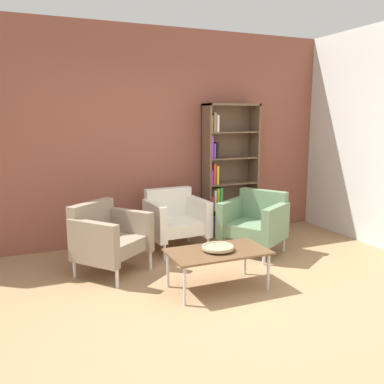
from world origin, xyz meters
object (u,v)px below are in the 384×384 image
decorative_bowl (218,247)px  armchair_near_window (108,237)px  armchair_spare_guest (255,221)px  armchair_by_bookshelf (175,218)px  bookshelf_tall (225,174)px  coffee_table_low (218,254)px

decorative_bowl → armchair_near_window: armchair_near_window is taller
armchair_spare_guest → armchair_by_bookshelf: bearing=-152.5°
decorative_bowl → bookshelf_tall: bearing=60.8°
coffee_table_low → decorative_bowl: bearing=0.0°
coffee_table_low → armchair_spare_guest: bearing=41.8°
armchair_by_bookshelf → coffee_table_low: bearing=-95.8°
coffee_table_low → armchair_near_window: armchair_near_window is taller
bookshelf_tall → armchair_near_window: size_ratio=2.00×
bookshelf_tall → decorative_bowl: size_ratio=5.94×
bookshelf_tall → decorative_bowl: (-0.97, -1.74, -0.46)m
decorative_bowl → armchair_near_window: (-0.92, 0.87, -0.02)m
decorative_bowl → armchair_spare_guest: size_ratio=0.34×
bookshelf_tall → armchair_spare_guest: (-0.03, -0.90, -0.48)m
bookshelf_tall → decorative_bowl: 2.04m
bookshelf_tall → armchair_by_bookshelf: bearing=-157.8°
bookshelf_tall → coffee_table_low: bookshelf_tall is taller
decorative_bowl → armchair_by_bookshelf: size_ratio=0.41×
armchair_near_window → coffee_table_low: bearing=-82.1°
armchair_by_bookshelf → armchair_near_window: 1.10m
decorative_bowl → armchair_by_bookshelf: 1.37m
decorative_bowl → armchair_spare_guest: 1.27m
bookshelf_tall → coffee_table_low: size_ratio=1.90×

